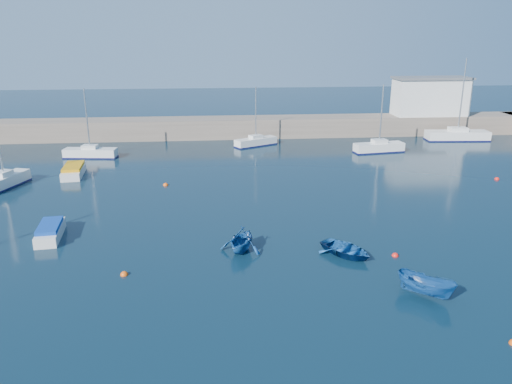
{
  "coord_description": "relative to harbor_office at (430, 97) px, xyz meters",
  "views": [
    {
      "loc": [
        -0.85,
        -22.12,
        13.74
      ],
      "look_at": [
        2.62,
        15.66,
        1.6
      ],
      "focal_mm": 35.0,
      "sensor_mm": 36.0,
      "label": 1
    }
  ],
  "objects": [
    {
      "name": "sailboat_5",
      "position": [
        -44.72,
        -10.6,
        -4.52
      ],
      "size": [
        6.1,
        2.36,
        7.88
      ],
      "rotation": [
        0.0,
        0.0,
        1.45
      ],
      "color": "silver",
      "rests_on": "ground"
    },
    {
      "name": "buoy_1",
      "position": [
        -19.21,
        -39.69,
        -5.1
      ],
      "size": [
        0.44,
        0.44,
        0.44
      ],
      "primitive_type": "sphere",
      "color": "red",
      "rests_on": "ground"
    },
    {
      "name": "sailboat_7",
      "position": [
        -10.72,
        -10.96,
        -4.48
      ],
      "size": [
        6.22,
        2.59,
        8.04
      ],
      "rotation": [
        0.0,
        0.0,
        1.72
      ],
      "color": "silver",
      "rests_on": "ground"
    },
    {
      "name": "dinghy_right",
      "position": [
        -19.43,
        -44.84,
        -4.47
      ],
      "size": [
        3.18,
        3.19,
        1.26
      ],
      "primitive_type": "imported",
      "rotation": [
        0.0,
        0.0,
        0.78
      ],
      "color": "navy",
      "rests_on": "ground"
    },
    {
      "name": "sailboat_3",
      "position": [
        -50.07,
        -21.78,
        -4.48
      ],
      "size": [
        3.18,
        5.74,
        7.46
      ],
      "rotation": [
        0.0,
        0.0,
        -0.31
      ],
      "color": "silver",
      "rests_on": "ground"
    },
    {
      "name": "sailboat_6",
      "position": [
        -25.17,
        -6.05,
        -4.55
      ],
      "size": [
        5.65,
        4.09,
        7.42
      ],
      "rotation": [
        0.0,
        0.0,
        2.08
      ],
      "color": "silver",
      "rests_on": "ground"
    },
    {
      "name": "buoy_3",
      "position": [
        -35.22,
        -22.55,
        -5.1
      ],
      "size": [
        0.49,
        0.49,
        0.49
      ],
      "primitive_type": "sphere",
      "color": "#E44E0C",
      "rests_on": "ground"
    },
    {
      "name": "motorboat_1",
      "position": [
        -42.27,
        -34.49,
        -4.62
      ],
      "size": [
        1.89,
        4.28,
        1.02
      ],
      "rotation": [
        0.0,
        0.0,
        0.11
      ],
      "color": "silver",
      "rests_on": "ground"
    },
    {
      "name": "back_wall",
      "position": [
        -30.0,
        0.0,
        -3.8
      ],
      "size": [
        96.0,
        4.5,
        2.6
      ],
      "primitive_type": "cube",
      "color": "#706255",
      "rests_on": "ground"
    },
    {
      "name": "dinghy_center",
      "position": [
        -22.35,
        -39.26,
        -4.72
      ],
      "size": [
        4.27,
        4.46,
        0.75
      ],
      "primitive_type": "imported",
      "rotation": [
        0.0,
        0.0,
        0.65
      ],
      "color": "navy",
      "rests_on": "ground"
    },
    {
      "name": "buoy_4",
      "position": [
        -2.97,
        -23.49,
        -5.1
      ],
      "size": [
        0.46,
        0.46,
        0.46
      ],
      "primitive_type": "sphere",
      "color": "red",
      "rests_on": "ground"
    },
    {
      "name": "sailboat_8",
      "position": [
        2.0,
        -5.09,
        -4.41
      ],
      "size": [
        8.33,
        2.88,
        10.66
      ],
      "rotation": [
        0.0,
        0.0,
        1.5
      ],
      "color": "silver",
      "rests_on": "ground"
    },
    {
      "name": "motorboat_2",
      "position": [
        -44.74,
        -18.08,
        -4.6
      ],
      "size": [
        2.29,
        5.29,
        1.06
      ],
      "rotation": [
        0.0,
        0.0,
        0.1
      ],
      "color": "silver",
      "rests_on": "ground"
    },
    {
      "name": "dinghy_left",
      "position": [
        -29.05,
        -38.05,
        -4.26
      ],
      "size": [
        3.78,
        4.01,
        1.68
      ],
      "primitive_type": "imported",
      "rotation": [
        0.0,
        0.0,
        -0.41
      ],
      "color": "navy",
      "rests_on": "ground"
    },
    {
      "name": "buoy_0",
      "position": [
        -36.21,
        -40.79,
        -5.1
      ],
      "size": [
        0.47,
        0.47,
        0.47
      ],
      "primitive_type": "sphere",
      "color": "#E44E0C",
      "rests_on": "ground"
    },
    {
      "name": "ground",
      "position": [
        -30.0,
        -46.0,
        -5.1
      ],
      "size": [
        220.0,
        220.0,
        0.0
      ],
      "primitive_type": "plane",
      "color": "black",
      "rests_on": "ground"
    },
    {
      "name": "harbor_office",
      "position": [
        0.0,
        0.0,
        0.0
      ],
      "size": [
        10.0,
        4.0,
        5.0
      ],
      "primitive_type": "cube",
      "color": "silver",
      "rests_on": "back_wall"
    }
  ]
}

